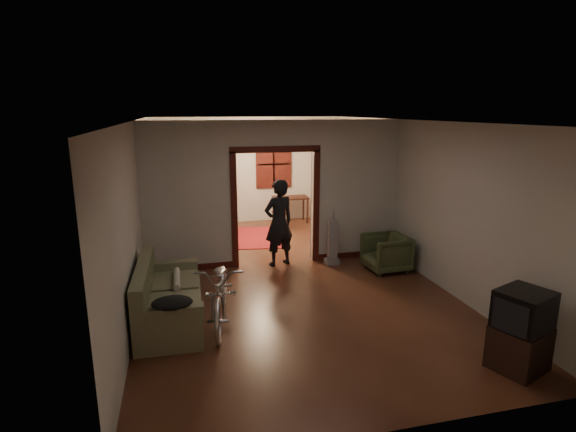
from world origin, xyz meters
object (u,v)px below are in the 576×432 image
object	(u,v)px
bicycle	(221,291)
armchair	(386,253)
desk	(290,210)
sofa	(170,293)
locker	(199,199)
person	(279,223)

from	to	relation	value
bicycle	armchair	world-z (taller)	bicycle
bicycle	desk	bearing A→B (deg)	74.91
sofa	locker	bearing A→B (deg)	83.82
sofa	desk	bearing A→B (deg)	60.89
armchair	person	bearing A→B (deg)	-115.41
sofa	armchair	world-z (taller)	sofa
bicycle	locker	size ratio (longest dim) A/B	1.13
person	locker	size ratio (longest dim) A/B	1.06
armchair	desk	distance (m)	4.13
sofa	locker	world-z (taller)	locker
sofa	bicycle	xyz separation A→B (m)	(0.72, -0.19, 0.04)
sofa	bicycle	distance (m)	0.74
bicycle	locker	distance (m)	5.28
armchair	desk	world-z (taller)	armchair
armchair	locker	xyz separation A→B (m)	(-3.27, 3.87, 0.46)
armchair	locker	distance (m)	5.08
armchair	desk	xyz separation A→B (m)	(-0.86, 4.04, -0.00)
sofa	person	world-z (taller)	person
bicycle	person	distance (m)	2.59
armchair	desk	bearing A→B (deg)	-170.81
locker	person	bearing A→B (deg)	-83.48
armchair	person	size ratio (longest dim) A/B	0.45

